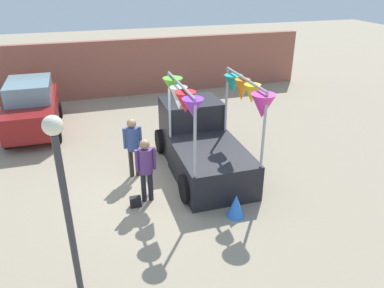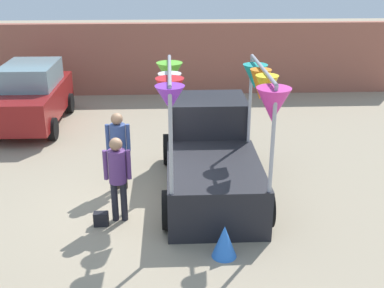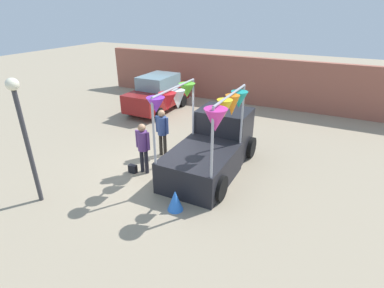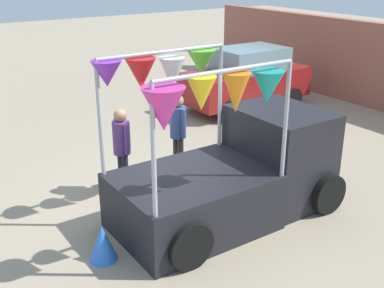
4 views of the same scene
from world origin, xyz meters
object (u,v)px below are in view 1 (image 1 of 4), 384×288
(parked_car, at_px, (32,107))
(handbag, at_px, (136,202))
(person_customer, at_px, (146,165))
(street_lamp, at_px, (63,185))
(folded_kite_bundle_azure, at_px, (236,206))
(person_vendor, at_px, (133,142))
(vendor_truck, at_px, (201,139))

(parked_car, distance_m, handbag, 6.68)
(person_customer, bearing_deg, street_lamp, -123.83)
(folded_kite_bundle_azure, bearing_deg, person_vendor, 127.14)
(vendor_truck, xyz_separation_m, person_customer, (-1.90, -1.35, 0.14))
(street_lamp, bearing_deg, parked_car, 99.04)
(person_customer, height_order, handbag, person_customer)
(parked_car, bearing_deg, person_vendor, -55.74)
(parked_car, xyz_separation_m, street_lamp, (1.35, -8.48, 1.40))
(parked_car, bearing_deg, vendor_truck, -41.54)
(vendor_truck, relative_size, street_lamp, 1.18)
(person_customer, xyz_separation_m, person_vendor, (-0.11, 1.37, 0.03))
(handbag, relative_size, street_lamp, 0.08)
(street_lamp, bearing_deg, person_customer, 56.17)
(person_customer, height_order, street_lamp, street_lamp)
(street_lamp, relative_size, folded_kite_bundle_azure, 5.92)
(vendor_truck, bearing_deg, folded_kite_bundle_azure, -89.40)
(parked_car, xyz_separation_m, person_vendor, (3.02, -4.44, 0.14))
(person_customer, bearing_deg, folded_kite_bundle_azure, -34.52)
(vendor_truck, relative_size, parked_car, 1.04)
(street_lamp, bearing_deg, person_vendor, 67.49)
(handbag, height_order, folded_kite_bundle_azure, folded_kite_bundle_azure)
(handbag, height_order, street_lamp, street_lamp)
(person_vendor, distance_m, handbag, 1.85)
(vendor_truck, distance_m, handbag, 2.84)
(parked_car, bearing_deg, person_customer, -61.64)
(parked_car, xyz_separation_m, folded_kite_bundle_azure, (5.07, -7.14, -0.64))
(person_customer, relative_size, street_lamp, 0.49)
(vendor_truck, distance_m, person_vendor, 2.02)
(vendor_truck, height_order, handbag, vendor_truck)
(person_customer, distance_m, handbag, 1.00)
(person_vendor, bearing_deg, folded_kite_bundle_azure, -52.86)
(vendor_truck, bearing_deg, parked_car, 138.46)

